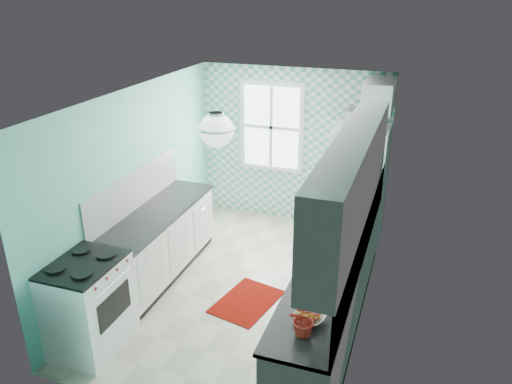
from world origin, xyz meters
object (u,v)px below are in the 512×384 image
(fruit_bowl, at_px, (310,317))
(fridge, at_px, (357,185))
(ceiling_light, at_px, (216,130))
(potted_plant, at_px, (305,319))
(microwave, at_px, (363,118))
(stove, at_px, (88,303))
(sink, at_px, (353,212))

(fruit_bowl, bearing_deg, fridge, 91.51)
(ceiling_light, xyz_separation_m, fridge, (1.11, 2.58, -1.43))
(potted_plant, bearing_deg, microwave, 91.43)
(fruit_bowl, xyz_separation_m, potted_plant, (0.00, -0.19, 0.12))
(stove, relative_size, microwave, 2.16)
(potted_plant, bearing_deg, sink, 89.92)
(fridge, distance_m, microwave, 1.02)
(sink, height_order, fruit_bowl, sink)
(ceiling_light, xyz_separation_m, potted_plant, (1.20, -1.03, -1.23))
(fridge, xyz_separation_m, fruit_bowl, (0.09, -3.42, 0.08))
(fridge, distance_m, sink, 1.04)
(sink, bearing_deg, fruit_bowl, -87.68)
(fridge, xyz_separation_m, microwave, (0.00, 0.00, 1.02))
(ceiling_light, bearing_deg, potted_plant, -40.65)
(microwave, bearing_deg, ceiling_light, 65.54)
(sink, distance_m, fruit_bowl, 2.39)
(ceiling_light, xyz_separation_m, stove, (-1.20, -0.79, -1.80))
(stove, height_order, potted_plant, potted_plant)
(ceiling_light, height_order, fruit_bowl, ceiling_light)
(fridge, relative_size, potted_plant, 5.90)
(ceiling_light, distance_m, fridge, 3.15)
(ceiling_light, height_order, stove, ceiling_light)
(potted_plant, distance_m, microwave, 3.71)
(stove, xyz_separation_m, sink, (2.40, 2.34, 0.40))
(fruit_bowl, height_order, microwave, microwave)
(potted_plant, relative_size, microwave, 0.65)
(fruit_bowl, bearing_deg, sink, 89.91)
(stove, distance_m, sink, 3.38)
(ceiling_light, xyz_separation_m, microwave, (1.11, 2.58, -0.41))
(ceiling_light, relative_size, microwave, 0.75)
(sink, bearing_deg, ceiling_light, -125.44)
(fridge, xyz_separation_m, potted_plant, (0.09, -3.61, 0.20))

